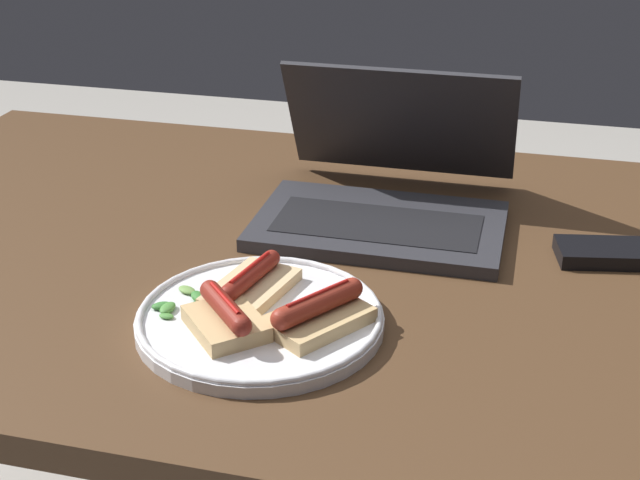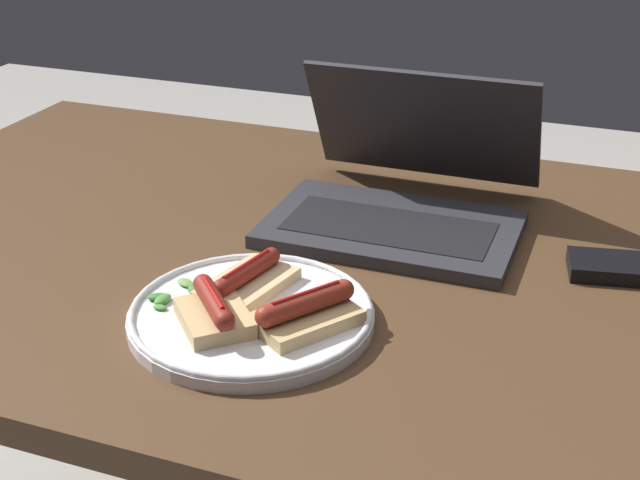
# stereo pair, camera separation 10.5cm
# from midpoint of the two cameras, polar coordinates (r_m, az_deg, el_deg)

# --- Properties ---
(desk) EXTENTS (1.45, 0.88, 0.76)m
(desk) POSITION_cam_midpoint_polar(r_m,az_deg,el_deg) (1.19, 3.32, -4.05)
(desk) COLOR #4C331E
(desk) RESTS_ON ground_plane
(laptop) EXTENTS (0.33, 0.31, 0.20)m
(laptop) POSITION_cam_midpoint_polar(r_m,az_deg,el_deg) (1.24, 7.65, 2.68)
(laptop) COLOR #2D2D33
(laptop) RESTS_ON desk
(plate) EXTENTS (0.28, 0.28, 0.02)m
(plate) POSITION_cam_midpoint_polar(r_m,az_deg,el_deg) (1.00, -1.41, -4.87)
(plate) COLOR silver
(plate) RESTS_ON desk
(sausage_toast_left) EXTENTS (0.10, 0.13, 0.04)m
(sausage_toast_left) POSITION_cam_midpoint_polar(r_m,az_deg,el_deg) (1.03, -1.79, -2.67)
(sausage_toast_left) COLOR #D6B784
(sausage_toast_left) RESTS_ON plate
(sausage_toast_middle) EXTENTS (0.12, 0.13, 0.04)m
(sausage_toast_middle) POSITION_cam_midpoint_polar(r_m,az_deg,el_deg) (0.96, 2.22, -4.72)
(sausage_toast_middle) COLOR tan
(sausage_toast_middle) RESTS_ON plate
(sausage_toast_right) EXTENTS (0.11, 0.11, 0.04)m
(sausage_toast_right) POSITION_cam_midpoint_polar(r_m,az_deg,el_deg) (0.96, -3.70, -4.69)
(sausage_toast_right) COLOR tan
(sausage_toast_right) RESTS_ON plate
(salad_pile) EXTENTS (0.07, 0.08, 0.01)m
(salad_pile) POSITION_cam_midpoint_polar(r_m,az_deg,el_deg) (1.02, -5.95, -3.63)
(salad_pile) COLOR #709E4C
(salad_pile) RESTS_ON plate
(external_drive) EXTENTS (0.14, 0.09, 0.02)m
(external_drive) POSITION_cam_midpoint_polar(r_m,az_deg,el_deg) (1.17, 21.22, -1.75)
(external_drive) COLOR black
(external_drive) RESTS_ON desk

